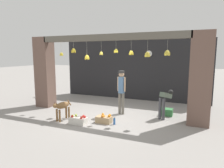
# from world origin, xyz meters

# --- Properties ---
(ground_plane) EXTENTS (60.00, 60.00, 0.00)m
(ground_plane) POSITION_xyz_m (0.00, 0.00, 0.00)
(ground_plane) COLOR gray
(shop_back_wall) EXTENTS (7.74, 0.12, 3.10)m
(shop_back_wall) POSITION_xyz_m (0.00, 3.24, 1.55)
(shop_back_wall) COLOR #232326
(shop_back_wall) RESTS_ON ground_plane
(shop_pillar_left) EXTENTS (0.70, 0.60, 3.10)m
(shop_pillar_left) POSITION_xyz_m (-3.22, 0.30, 1.55)
(shop_pillar_left) COLOR brown
(shop_pillar_left) RESTS_ON ground_plane
(shop_pillar_right) EXTENTS (0.70, 0.60, 3.10)m
(shop_pillar_right) POSITION_xyz_m (3.22, 0.30, 1.55)
(shop_pillar_right) COLOR brown
(shop_pillar_right) RESTS_ON ground_plane
(storefront_awning) EXTENTS (5.84, 0.30, 0.97)m
(storefront_awning) POSITION_xyz_m (0.02, 0.12, 2.93)
(storefront_awning) COLOR #5B564C
(dog) EXTENTS (0.34, 0.85, 0.72)m
(dog) POSITION_xyz_m (-1.27, -1.11, 0.50)
(dog) COLOR brown
(dog) RESTS_ON ground_plane
(shopkeeper) EXTENTS (0.34, 0.29, 1.73)m
(shopkeeper) POSITION_xyz_m (0.42, 0.43, 1.03)
(shopkeeper) COLOR #6B665B
(shopkeeper) RESTS_ON ground_plane
(worker_stooping) EXTENTS (0.44, 0.77, 1.03)m
(worker_stooping) POSITION_xyz_m (2.09, 0.56, 0.68)
(worker_stooping) COLOR #424247
(worker_stooping) RESTS_ON ground_plane
(fruit_crate_oranges) EXTENTS (0.53, 0.33, 0.30)m
(fruit_crate_oranges) POSITION_xyz_m (0.22, -0.76, 0.12)
(fruit_crate_oranges) COLOR tan
(fruit_crate_oranges) RESTS_ON ground_plane
(fruit_crate_apples) EXTENTS (0.58, 0.33, 0.30)m
(fruit_crate_apples) POSITION_xyz_m (-0.54, -1.22, 0.13)
(fruit_crate_apples) COLOR silver
(fruit_crate_apples) RESTS_ON ground_plane
(produce_box_green) EXTENTS (0.44, 0.36, 0.27)m
(produce_box_green) POSITION_xyz_m (2.12, 0.93, 0.13)
(produce_box_green) COLOR #387A42
(produce_box_green) RESTS_ON ground_plane
(water_bottle) EXTENTS (0.08, 0.08, 0.24)m
(water_bottle) POSITION_xyz_m (0.62, -0.80, 0.11)
(water_bottle) COLOR #2D60AD
(water_bottle) RESTS_ON ground_plane
(wall_clock) EXTENTS (0.33, 0.03, 0.33)m
(wall_clock) POSITION_xyz_m (0.87, 3.16, 2.39)
(wall_clock) COLOR black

